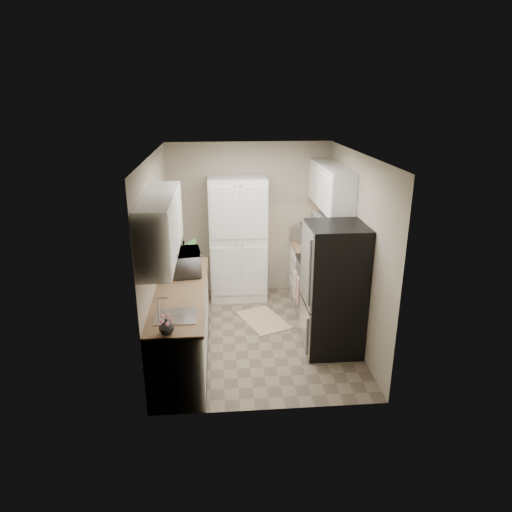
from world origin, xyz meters
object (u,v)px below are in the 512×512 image
at_px(microwave, 186,262).
at_px(wine_bottle, 184,254).
at_px(toaster_oven, 308,235).
at_px(pantry_cabinet, 238,240).
at_px(refrigerator, 334,289).
at_px(electric_range, 321,290).

xyz_separation_m(microwave, wine_bottle, (-0.05, 0.29, 0.01)).
xyz_separation_m(microwave, toaster_oven, (1.87, 1.17, -0.03)).
relative_size(pantry_cabinet, refrigerator, 1.18).
bearing_deg(electric_range, pantry_cabinet, 141.78).
bearing_deg(microwave, refrigerator, -113.68).
relative_size(electric_range, refrigerator, 0.66).
height_order(microwave, wine_bottle, wine_bottle).
bearing_deg(electric_range, wine_bottle, 178.85).
distance_m(refrigerator, toaster_oven, 1.73).
distance_m(pantry_cabinet, refrigerator, 2.07).
bearing_deg(electric_range, refrigerator, -92.48).
relative_size(pantry_cabinet, electric_range, 1.77).
bearing_deg(toaster_oven, microwave, -169.31).
distance_m(pantry_cabinet, wine_bottle, 1.19).
distance_m(electric_range, refrigerator, 0.88).
xyz_separation_m(electric_range, microwave, (-1.92, -0.25, 0.59)).
distance_m(electric_range, toaster_oven, 1.08).
bearing_deg(toaster_oven, refrigerator, -110.87).
height_order(refrigerator, microwave, refrigerator).
bearing_deg(wine_bottle, toaster_oven, 24.60).
bearing_deg(refrigerator, pantry_cabinet, 123.46).
height_order(electric_range, microwave, microwave).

